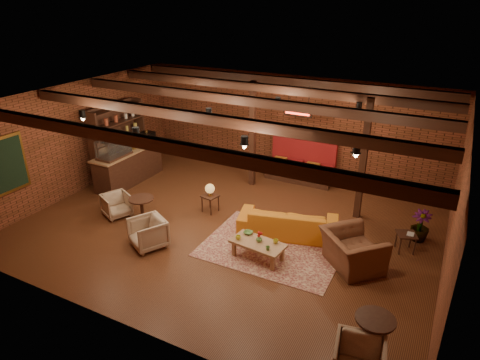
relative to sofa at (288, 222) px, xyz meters
The scene contains 28 objects.
floor 1.57m from the sofa, 168.97° to the right, with size 10.00×10.00×0.00m, color #3A1A0E.
ceiling 3.23m from the sofa, 168.97° to the right, with size 10.00×8.00×0.02m, color black.
wall_back 4.19m from the sofa, 112.01° to the left, with size 10.00×0.02×3.20m, color brown.
wall_front 4.72m from the sofa, 109.25° to the right, with size 10.00×0.02×3.20m, color brown.
wall_left 6.62m from the sofa, behind, with size 0.02×8.00×3.20m, color brown.
wall_right 3.73m from the sofa, ahead, with size 0.02×8.00×3.20m, color brown.
ceiling_beams 3.13m from the sofa, 168.97° to the right, with size 9.80×6.40×0.22m, color black, non-canonical shape.
ceiling_pipe 3.19m from the sofa, 138.90° to the left, with size 0.12×0.12×9.60m, color black.
post_left 3.36m from the sofa, 132.29° to the left, with size 0.16×0.16×3.20m, color black.
post_right 2.48m from the sofa, 52.70° to the left, with size 0.16×0.16×3.20m, color black.
service_counter 5.66m from the sofa, behind, with size 0.80×2.50×1.60m, color black, non-canonical shape.
plant_counter 5.64m from the sofa, behind, with size 0.35×0.39×0.30m, color #337F33.
shelving_hutch 6.11m from the sofa, behind, with size 0.52×2.00×2.40m, color black, non-canonical shape.
chalkboard_menu 7.04m from the sofa, 158.04° to the right, with size 0.08×0.96×1.46m, color black.
banquette 3.38m from the sofa, 105.43° to the left, with size 2.10×0.70×1.00m, color maroon, non-canonical shape.
service_sign 3.56m from the sofa, 107.75° to the left, with size 0.86×0.06×0.30m, color red.
ceiling_spotlights 2.94m from the sofa, 168.97° to the right, with size 6.40×4.40×0.28m, color black, non-canonical shape.
rug 0.80m from the sofa, 96.74° to the right, with size 3.15×2.41×0.01m, color maroon.
sofa is the anchor object (origin of this frame).
coffee_table 1.30m from the sofa, 99.59° to the right, with size 1.27×0.74×0.66m.
side_table_lamp 2.33m from the sofa, behind, with size 0.46×0.46×0.82m.
round_table_left 3.77m from the sofa, 162.53° to the right, with size 0.64×0.64×0.67m.
armchair_a 4.56m from the sofa, 164.79° to the right, with size 0.66×0.62×0.68m, color beige.
armchair_b 3.37m from the sofa, 143.32° to the right, with size 0.75×0.71×0.78m, color beige.
armchair_right 1.85m from the sofa, 19.73° to the right, with size 1.23×0.80×1.07m, color brown.
side_table_book 2.73m from the sofa, 11.63° to the left, with size 0.54×0.54×0.47m.
round_table_right 3.96m from the sofa, 48.20° to the right, with size 0.64×0.64×0.75m.
plant_tall 3.25m from the sofa, 22.41° to the left, with size 1.32×1.32×2.36m, color #4C7F4C.
Camera 1 is at (4.68, -8.37, 5.50)m, focal length 32.00 mm.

